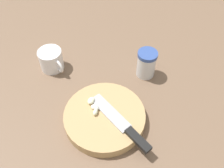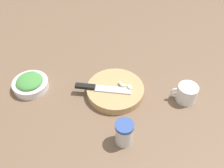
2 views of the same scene
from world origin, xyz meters
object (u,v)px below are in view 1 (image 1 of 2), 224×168
Objects in this scene: spice_jar at (146,64)px; coffee_mug at (51,60)px; chef_knife at (123,125)px; cutting_board at (105,117)px; garlic_cloves at (94,106)px.

spice_jar reaches higher than coffee_mug.
cutting_board is at bearing 103.18° from chef_knife.
cutting_board is 0.07m from chef_knife.
chef_knife reaches higher than cutting_board.
coffee_mug reaches higher than chef_knife.
garlic_cloves is at bearing 166.98° from cutting_board.
chef_knife is 0.34m from coffee_mug.
coffee_mug is (-0.21, 0.11, -0.00)m from garlic_cloves.
spice_jar is 0.31m from coffee_mug.
coffee_mug is at bearing 154.48° from cutting_board.
cutting_board is at bearing -13.02° from garlic_cloves.
spice_jar reaches higher than garlic_cloves.
garlic_cloves is (-0.04, 0.01, 0.02)m from cutting_board.
coffee_mug is (-0.30, -0.10, -0.01)m from spice_jar.
spice_jar is at bearing 68.38° from garlic_cloves.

